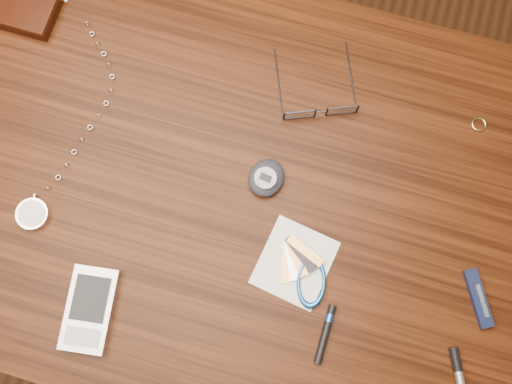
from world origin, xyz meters
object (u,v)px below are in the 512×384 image
at_px(pda_phone, 90,309).
at_px(pocket_knife, 478,298).
at_px(notepad_keys, 303,272).
at_px(eyeglasses, 320,109).
at_px(pedometer, 266,178).
at_px(desk, 223,196).
at_px(pocket_watch, 36,207).
at_px(wallet_and_card, 25,7).

height_order(pda_phone, pocket_knife, pda_phone).
bearing_deg(notepad_keys, pda_phone, -153.65).
xyz_separation_m(eyeglasses, pedometer, (-0.05, -0.13, -0.00)).
height_order(desk, pedometer, pedometer).
relative_size(pocket_watch, notepad_keys, 2.77).
height_order(pedometer, pocket_knife, pedometer).
height_order(wallet_and_card, pedometer, pedometer).
height_order(pocket_watch, pedometer, pedometer).
distance_m(eyeglasses, pda_phone, 0.45).
bearing_deg(pedometer, pocket_watch, -156.43).
bearing_deg(eyeglasses, notepad_keys, -80.48).
relative_size(pedometer, notepad_keys, 0.54).
xyz_separation_m(wallet_and_card, pedometer, (0.45, -0.16, -0.00)).
bearing_deg(notepad_keys, wallet_and_card, 152.60).
height_order(notepad_keys, pocket_knife, same).
bearing_deg(desk, eyeglasses, 52.72).
bearing_deg(notepad_keys, pocket_knife, 7.75).
height_order(wallet_and_card, eyeglasses, eyeglasses).
distance_m(pedometer, pocket_knife, 0.35).
bearing_deg(eyeglasses, pda_phone, -121.61).
height_order(pocket_watch, notepad_keys, pocket_watch).
height_order(desk, eyeglasses, eyeglasses).
xyz_separation_m(pda_phone, pocket_knife, (0.53, 0.17, -0.00)).
xyz_separation_m(desk, pedometer, (0.07, 0.02, 0.11)).
distance_m(pda_phone, pocket_knife, 0.56).
bearing_deg(pocket_watch, wallet_and_card, 114.18).
height_order(eyeglasses, notepad_keys, eyeglasses).
xyz_separation_m(desk, pocket_watch, (-0.25, -0.11, 0.11)).
relative_size(eyeglasses, pocket_watch, 0.45).
height_order(eyeglasses, pocket_watch, eyeglasses).
relative_size(eyeglasses, pocket_knife, 1.88).
relative_size(desk, pedometer, 14.87).
bearing_deg(notepad_keys, desk, 149.03).
relative_size(wallet_and_card, notepad_keys, 1.05).
xyz_separation_m(wallet_and_card, notepad_keys, (0.54, -0.28, -0.01)).
height_order(desk, pda_phone, pda_phone).
xyz_separation_m(desk, pocket_knife, (0.41, -0.06, 0.11)).
relative_size(desk, eyeglasses, 6.42).
distance_m(pocket_watch, pda_phone, 0.17).
relative_size(pocket_watch, pedometer, 5.12).
bearing_deg(wallet_and_card, pocket_watch, -65.82).
relative_size(eyeglasses, pda_phone, 1.22).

